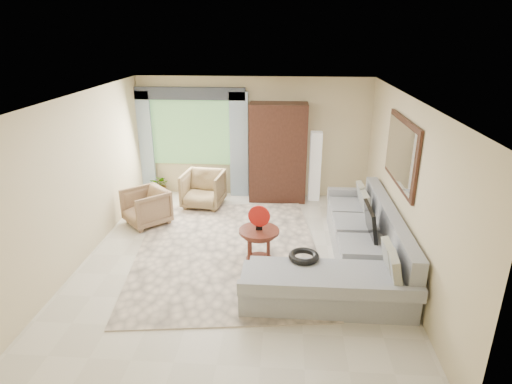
# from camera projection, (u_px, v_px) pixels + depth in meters

# --- Properties ---
(ground) EXTENTS (6.00, 6.00, 0.00)m
(ground) POSITION_uv_depth(u_px,v_px,m) (239.00, 259.00, 6.95)
(ground) COLOR silver
(ground) RESTS_ON ground
(area_rug) EXTENTS (3.46, 4.33, 0.02)m
(area_rug) POSITION_uv_depth(u_px,v_px,m) (228.00, 250.00, 7.21)
(area_rug) COLOR beige
(area_rug) RESTS_ON ground
(sectional_sofa) EXTENTS (2.30, 3.46, 0.90)m
(sectional_sofa) POSITION_uv_depth(u_px,v_px,m) (353.00, 253.00, 6.56)
(sectional_sofa) COLOR #A1A3AA
(sectional_sofa) RESTS_ON ground
(tv_screen) EXTENTS (0.14, 0.74, 0.48)m
(tv_screen) POSITION_uv_depth(u_px,v_px,m) (371.00, 222.00, 6.61)
(tv_screen) COLOR black
(tv_screen) RESTS_ON sectional_sofa
(garden_hose) EXTENTS (0.43, 0.43, 0.09)m
(garden_hose) POSITION_uv_depth(u_px,v_px,m) (304.00, 256.00, 5.95)
(garden_hose) COLOR black
(garden_hose) RESTS_ON sectional_sofa
(coffee_table) EXTENTS (0.63, 0.63, 0.63)m
(coffee_table) POSITION_uv_depth(u_px,v_px,m) (259.00, 247.00, 6.66)
(coffee_table) COLOR #451C12
(coffee_table) RESTS_ON ground
(red_disc) EXTENTS (0.34, 0.07, 0.34)m
(red_disc) POSITION_uv_depth(u_px,v_px,m) (259.00, 216.00, 6.47)
(red_disc) COLOR red
(red_disc) RESTS_ON coffee_table
(armchair_left) EXTENTS (1.06, 1.05, 0.69)m
(armchair_left) POSITION_uv_depth(u_px,v_px,m) (146.00, 207.00, 8.12)
(armchair_left) COLOR #977B52
(armchair_left) RESTS_ON ground
(armchair_right) EXTENTS (0.89, 0.91, 0.75)m
(armchair_right) POSITION_uv_depth(u_px,v_px,m) (203.00, 189.00, 8.94)
(armchair_right) COLOR #9B8054
(armchair_right) RESTS_ON ground
(potted_plant) EXTENTS (0.49, 0.45, 0.48)m
(potted_plant) POSITION_uv_depth(u_px,v_px,m) (161.00, 185.00, 9.57)
(potted_plant) COLOR #999999
(potted_plant) RESTS_ON ground
(armoire) EXTENTS (1.20, 0.55, 2.10)m
(armoire) POSITION_uv_depth(u_px,v_px,m) (278.00, 153.00, 9.07)
(armoire) COLOR black
(armoire) RESTS_ON ground
(floor_lamp) EXTENTS (0.24, 0.24, 1.50)m
(floor_lamp) POSITION_uv_depth(u_px,v_px,m) (315.00, 166.00, 9.18)
(floor_lamp) COLOR silver
(floor_lamp) RESTS_ON ground
(window) EXTENTS (1.80, 0.04, 1.40)m
(window) POSITION_uv_depth(u_px,v_px,m) (191.00, 133.00, 9.31)
(window) COLOR #669E59
(window) RESTS_ON wall_back
(curtain_left) EXTENTS (0.40, 0.08, 2.30)m
(curtain_left) POSITION_uv_depth(u_px,v_px,m) (144.00, 144.00, 9.38)
(curtain_left) COLOR #9EB7CC
(curtain_left) RESTS_ON ground
(curtain_right) EXTENTS (0.40, 0.08, 2.30)m
(curtain_right) POSITION_uv_depth(u_px,v_px,m) (239.00, 146.00, 9.25)
(curtain_right) COLOR #9EB7CC
(curtain_right) RESTS_ON ground
(valance) EXTENTS (2.40, 0.12, 0.26)m
(valance) POSITION_uv_depth(u_px,v_px,m) (189.00, 93.00, 8.94)
(valance) COLOR #1E232D
(valance) RESTS_ON wall_back
(wall_mirror) EXTENTS (0.05, 1.70, 1.05)m
(wall_mirror) POSITION_uv_depth(u_px,v_px,m) (401.00, 153.00, 6.49)
(wall_mirror) COLOR black
(wall_mirror) RESTS_ON wall_right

